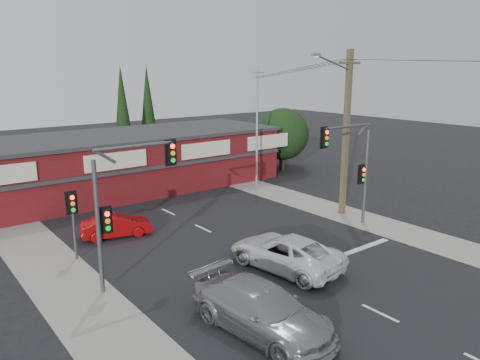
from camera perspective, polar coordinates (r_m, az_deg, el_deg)
ground at (r=22.45m, az=4.00°, el=-9.94°), size 120.00×120.00×0.00m
road_strip at (r=26.11m, az=-3.37°, el=-6.48°), size 14.00×70.00×0.01m
verge_left at (r=22.78m, az=-21.58°, el=-10.52°), size 3.00×70.00×0.02m
verge_right at (r=31.44m, az=9.52°, el=-3.14°), size 3.00×70.00×0.02m
stop_line at (r=23.85m, az=12.81°, el=-8.77°), size 6.50×0.35×0.01m
white_suv at (r=21.60m, az=5.55°, el=-8.73°), size 3.29×5.82×1.53m
silver_suv at (r=16.69m, az=2.63°, el=-15.49°), size 2.94×5.94×1.66m
red_sedan at (r=26.26m, az=-14.85°, el=-5.39°), size 3.95×2.20×1.23m
lane_dashes at (r=26.86m, az=-4.54°, el=-5.90°), size 0.12×49.52×0.01m
shop_building at (r=35.38m, az=-15.86°, el=1.93°), size 27.30×8.40×4.22m
tree_cluster at (r=42.34m, az=5.00°, el=5.28°), size 5.90×5.10×5.50m
conifer_near at (r=43.06m, az=-14.15°, el=8.52°), size 1.80×1.80×9.25m
conifer_far at (r=46.36m, az=-11.17°, el=9.00°), size 1.80×1.80×9.25m
traffic_mast_left at (r=19.45m, az=-14.19°, el=-1.78°), size 3.77×0.27×5.97m
traffic_mast_right at (r=26.78m, az=13.72°, el=2.42°), size 3.96×0.27×5.97m
pedestal_signal at (r=23.22m, az=-19.74°, el=-3.60°), size 0.55×0.27×3.38m
utility_pole at (r=28.95m, az=12.68°, el=6.19°), size 4.38×0.59×10.00m
steel_pole at (r=35.81m, az=2.08°, el=6.74°), size 1.20×0.16×9.00m
power_lines at (r=25.71m, az=22.88°, el=12.75°), size 2.01×29.00×1.22m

